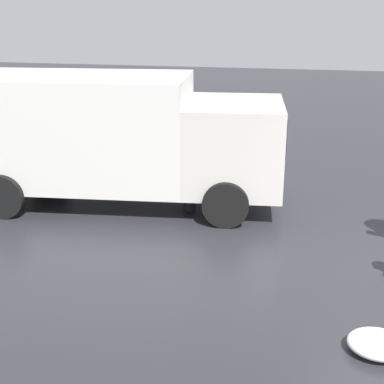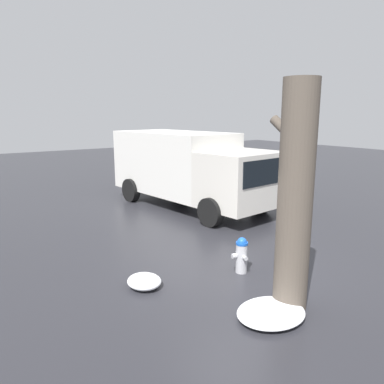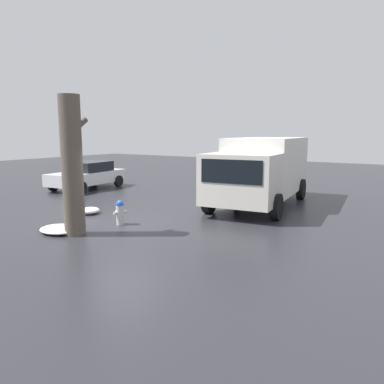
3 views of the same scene
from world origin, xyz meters
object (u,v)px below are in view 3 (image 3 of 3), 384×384
at_px(delivery_truck, 262,168).
at_px(parked_car, 88,175).
at_px(fire_hydrant, 120,212).
at_px(tree_trunk, 72,166).
at_px(pedestrian, 238,186).

height_order(delivery_truck, parked_car, delivery_truck).
xyz_separation_m(fire_hydrant, tree_trunk, (-1.57, 0.27, 1.59)).
bearing_deg(parked_car, pedestrian, 168.03).
height_order(fire_hydrant, pedestrian, pedestrian).
xyz_separation_m(tree_trunk, pedestrian, (5.50, -2.49, -1.06)).
bearing_deg(fire_hydrant, delivery_truck, -96.40).
distance_m(tree_trunk, delivery_truck, 7.71).
relative_size(fire_hydrant, pedestrian, 0.46).
xyz_separation_m(delivery_truck, parked_car, (-0.78, 9.40, -0.76)).
distance_m(tree_trunk, parked_car, 9.35).
bearing_deg(tree_trunk, delivery_truck, -20.69).
relative_size(fire_hydrant, delivery_truck, 0.11).
xyz_separation_m(fire_hydrant, parked_car, (4.85, 6.95, 0.32)).
xyz_separation_m(fire_hydrant, delivery_truck, (5.63, -2.45, 1.08)).
bearing_deg(delivery_truck, tree_trunk, 62.73).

